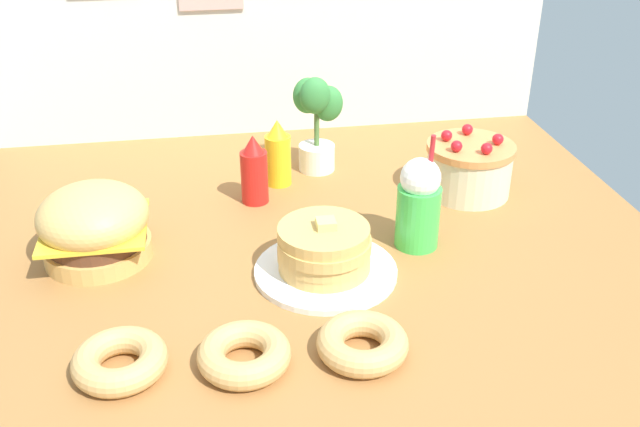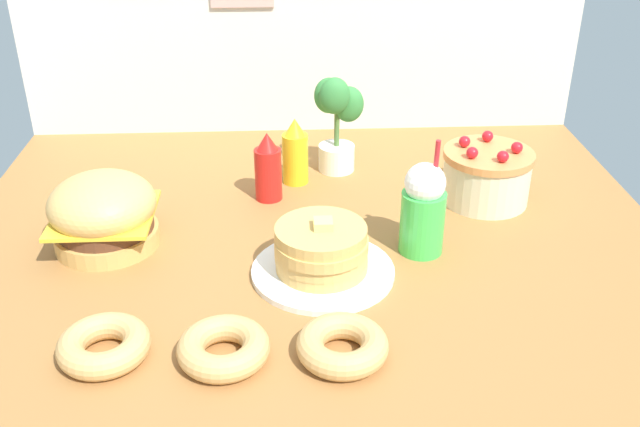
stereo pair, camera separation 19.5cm
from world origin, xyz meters
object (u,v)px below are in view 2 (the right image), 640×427
object	(u,v)px
donut_vanilla	(342,345)
donut_chocolate	(223,347)
donut_pink_glaze	(104,345)
layer_cake	(486,176)
cream_soda_cup	(423,209)
potted_plant	(337,120)
ketchup_bottle	(268,169)
burger	(104,213)
pancake_stack	(322,254)
mustard_bottle	(295,153)

from	to	relation	value
donut_vanilla	donut_chocolate	bearing A→B (deg)	178.91
donut_pink_glaze	donut_vanilla	xyz separation A→B (m)	(0.54, -0.03, 0.00)
layer_cake	donut_pink_glaze	xyz separation A→B (m)	(-1.07, -0.73, -0.05)
cream_soda_cup	donut_vanilla	bearing A→B (deg)	-119.73
donut_vanilla	potted_plant	distance (m)	1.03
donut_vanilla	donut_pink_glaze	bearing A→B (deg)	177.00
layer_cake	ketchup_bottle	bearing A→B (deg)	175.81
layer_cake	donut_vanilla	xyz separation A→B (m)	(-0.52, -0.76, -0.05)
layer_cake	potted_plant	world-z (taller)	potted_plant
donut_pink_glaze	donut_vanilla	world-z (taller)	same
burger	cream_soda_cup	world-z (taller)	cream_soda_cup
burger	cream_soda_cup	bearing A→B (deg)	-5.02
pancake_stack	potted_plant	xyz separation A→B (m)	(0.09, 0.67, 0.12)
burger	mustard_bottle	world-z (taller)	mustard_bottle
burger	potted_plant	xyz separation A→B (m)	(0.70, 0.48, 0.08)
ketchup_bottle	mustard_bottle	world-z (taller)	same
donut_chocolate	potted_plant	xyz separation A→B (m)	(0.33, 1.01, 0.15)
layer_cake	cream_soda_cup	bearing A→B (deg)	-131.13
layer_cake	cream_soda_cup	world-z (taller)	cream_soda_cup
donut_chocolate	donut_vanilla	bearing A→B (deg)	-1.09
donut_chocolate	potted_plant	bearing A→B (deg)	71.86
burger	mustard_bottle	distance (m)	0.68
layer_cake	cream_soda_cup	size ratio (longest dim) A/B	0.83
pancake_stack	cream_soda_cup	size ratio (longest dim) A/B	1.13
cream_soda_cup	donut_vanilla	xyz separation A→B (m)	(-0.26, -0.46, -0.10)
cream_soda_cup	donut_vanilla	distance (m)	0.54
burger	layer_cake	size ratio (longest dim) A/B	1.06
layer_cake	mustard_bottle	bearing A→B (deg)	164.43
potted_plant	pancake_stack	bearing A→B (deg)	-97.56
burger	donut_chocolate	size ratio (longest dim) A/B	1.43
donut_pink_glaze	donut_chocolate	distance (m)	0.27
pancake_stack	ketchup_bottle	world-z (taller)	ketchup_bottle
pancake_stack	potted_plant	world-z (taller)	potted_plant
potted_plant	donut_vanilla	bearing A→B (deg)	-93.38
donut_vanilla	potted_plant	world-z (taller)	potted_plant
burger	donut_pink_glaze	xyz separation A→B (m)	(0.10, -0.51, -0.07)
pancake_stack	donut_vanilla	world-z (taller)	pancake_stack
burger	potted_plant	size ratio (longest dim) A/B	0.87
ketchup_bottle	donut_chocolate	distance (m)	0.81
mustard_bottle	potted_plant	bearing A→B (deg)	31.57
burger	ketchup_bottle	world-z (taller)	ketchup_bottle
donut_chocolate	layer_cake	bearing A→B (deg)	43.43
pancake_stack	donut_chocolate	xyz separation A→B (m)	(-0.24, -0.34, -0.03)
donut_chocolate	donut_vanilla	xyz separation A→B (m)	(0.27, -0.01, 0.00)
layer_cake	donut_vanilla	world-z (taller)	layer_cake
ketchup_bottle	donut_chocolate	bearing A→B (deg)	-96.72
burger	mustard_bottle	size ratio (longest dim) A/B	1.33
burger	donut_pink_glaze	size ratio (longest dim) A/B	1.43
pancake_stack	donut_pink_glaze	distance (m)	0.61
cream_soda_cup	potted_plant	bearing A→B (deg)	109.82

